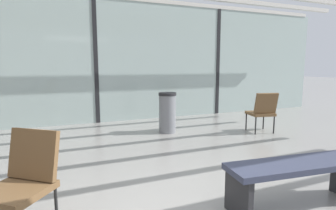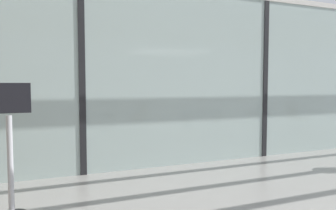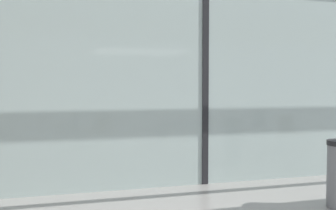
{
  "view_description": "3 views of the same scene",
  "coord_description": "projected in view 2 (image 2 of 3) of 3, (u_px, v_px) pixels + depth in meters",
  "views": [
    {
      "loc": [
        -0.92,
        -1.67,
        1.42
      ],
      "look_at": [
        1.33,
        3.75,
        0.57
      ],
      "focal_mm": 28.78,
      "sensor_mm": 36.0,
      "label": 1
    },
    {
      "loc": [
        -4.2,
        -0.01,
        1.43
      ],
      "look_at": [
        -0.87,
        8.05,
        0.86
      ],
      "focal_mm": 34.78,
      "sensor_mm": 36.0,
      "label": 2
    },
    {
      "loc": [
        -2.21,
        -0.51,
        1.55
      ],
      "look_at": [
        0.19,
        7.96,
        1.12
      ],
      "focal_mm": 41.48,
      "sensor_mm": 36.0,
      "label": 3
    }
  ],
  "objects": [
    {
      "name": "window_mullion_1",
      "position": [
        264.0,
        80.0,
        6.4
      ],
      "size": [
        0.1,
        0.12,
        3.03
      ],
      "primitive_type": "cube",
      "color": "black",
      "rests_on": "ground"
    },
    {
      "name": "glass_curtain_wall",
      "position": [
        264.0,
        80.0,
        6.4
      ],
      "size": [
        14.0,
        0.08,
        3.03
      ],
      "primitive_type": "cube",
      "color": "#A3B7B2",
      "rests_on": "ground"
    },
    {
      "name": "parked_airplane",
      "position": [
        183.0,
        67.0,
        12.31
      ],
      "size": [
        13.27,
        4.14,
        4.14
      ],
      "color": "silver",
      "rests_on": "ground"
    },
    {
      "name": "window_mullion_0",
      "position": [
        82.0,
        78.0,
        5.06
      ],
      "size": [
        0.1,
        0.12,
        3.03
      ],
      "primitive_type": "cube",
      "color": "black",
      "rests_on": "ground"
    },
    {
      "name": "info_sign",
      "position": [
        10.0,
        155.0,
        3.45
      ],
      "size": [
        0.44,
        0.32,
        1.44
      ],
      "color": "#333333",
      "rests_on": "ground"
    }
  ]
}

